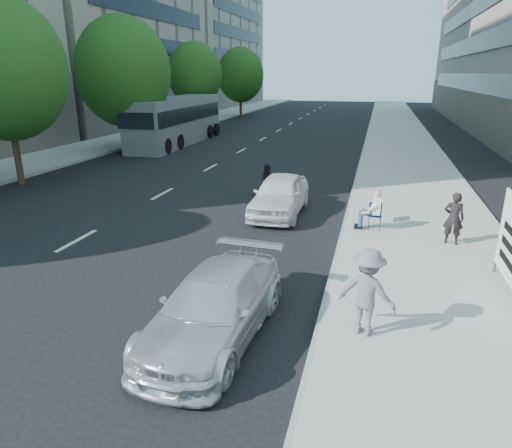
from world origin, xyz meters
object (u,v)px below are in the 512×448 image
(bus, at_px, (177,121))
(pedestrian_woman, at_px, (454,218))
(parked_sedan, at_px, (214,306))
(jogger, at_px, (367,292))
(white_sedan_near, at_px, (280,195))
(seated_protester, at_px, (372,207))
(white_sedan_mid, at_px, (164,143))
(motorcycle, at_px, (268,183))

(bus, bearing_deg, pedestrian_woman, -47.97)
(parked_sedan, bearing_deg, pedestrian_woman, 54.65)
(jogger, xyz_separation_m, white_sedan_near, (-3.34, 7.82, -0.29))
(jogger, relative_size, pedestrian_woman, 1.11)
(seated_protester, bearing_deg, white_sedan_mid, 135.87)
(seated_protester, distance_m, pedestrian_woman, 2.45)
(jogger, bearing_deg, pedestrian_woman, -95.79)
(pedestrian_woman, xyz_separation_m, white_sedan_mid, (-16.03, 14.06, -0.35))
(motorcycle, bearing_deg, bus, 128.15)
(pedestrian_woman, distance_m, white_sedan_near, 6.04)
(jogger, height_order, motorcycle, jogger)
(white_sedan_near, bearing_deg, pedestrian_woman, -20.54)
(seated_protester, bearing_deg, parked_sedan, -111.65)
(white_sedan_near, xyz_separation_m, motorcycle, (-0.94, 2.10, -0.09))
(white_sedan_near, xyz_separation_m, white_sedan_mid, (-10.39, 11.93, -0.14))
(white_sedan_mid, relative_size, motorcycle, 1.73)
(motorcycle, relative_size, bus, 0.17)
(white_sedan_near, height_order, bus, bus)
(white_sedan_mid, bearing_deg, jogger, 120.22)
(motorcycle, bearing_deg, seated_protester, -37.79)
(parked_sedan, height_order, white_sedan_near, white_sedan_near)
(seated_protester, xyz_separation_m, bus, (-14.32, 16.95, 0.76))
(parked_sedan, relative_size, white_sedan_near, 1.05)
(pedestrian_woman, bearing_deg, motorcycle, -23.64)
(white_sedan_mid, bearing_deg, pedestrian_woman, 134.15)
(pedestrian_woman, bearing_deg, seated_protester, -9.08)
(jogger, bearing_deg, white_sedan_mid, -38.93)
(parked_sedan, bearing_deg, seated_protester, 72.14)
(seated_protester, distance_m, parked_sedan, 7.63)
(parked_sedan, relative_size, bus, 0.37)
(jogger, bearing_deg, white_sedan_near, -50.60)
(seated_protester, distance_m, white_sedan_mid, 19.10)
(jogger, bearing_deg, seated_protester, -73.49)
(white_sedan_mid, relative_size, bus, 0.29)
(white_sedan_mid, bearing_deg, seated_protester, 131.27)
(white_sedan_near, relative_size, bus, 0.35)
(seated_protester, xyz_separation_m, motorcycle, (-4.25, 3.47, -0.24))
(jogger, bearing_deg, motorcycle, -50.40)
(motorcycle, bearing_deg, white_sedan_near, -64.49)
(parked_sedan, bearing_deg, jogger, 16.43)
(parked_sedan, bearing_deg, white_sedan_mid, 121.90)
(pedestrian_woman, height_order, white_sedan_mid, pedestrian_woman)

